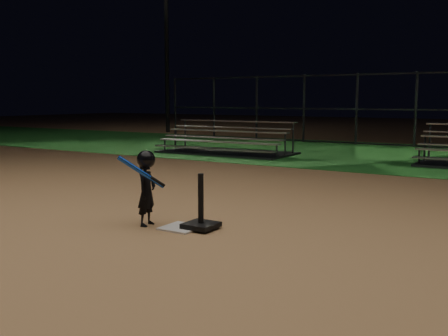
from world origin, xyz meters
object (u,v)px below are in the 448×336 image
(batting_tee, at_px, (201,218))
(bleacher_left, at_px, (226,147))
(home_plate, at_px, (181,228))
(child_batter, at_px, (146,186))
(light_pole_left, at_px, (166,28))

(batting_tee, height_order, bleacher_left, bleacher_left)
(home_plate, height_order, batting_tee, batting_tee)
(bleacher_left, bearing_deg, child_batter, -65.79)
(home_plate, relative_size, light_pole_left, 0.05)
(child_batter, xyz_separation_m, light_pole_left, (-11.53, 15.04, 4.43))
(home_plate, height_order, bleacher_left, bleacher_left)
(light_pole_left, bearing_deg, home_plate, -51.23)
(child_batter, bearing_deg, batting_tee, -83.49)
(batting_tee, bearing_deg, home_plate, -157.68)
(home_plate, xyz_separation_m, bleacher_left, (-4.25, 7.91, 0.19))
(batting_tee, relative_size, bleacher_left, 0.17)
(bleacher_left, xyz_separation_m, light_pole_left, (-7.75, 7.03, 4.75))
(home_plate, xyz_separation_m, child_batter, (-0.47, -0.10, 0.50))
(home_plate, bearing_deg, light_pole_left, 128.77)
(bleacher_left, height_order, light_pole_left, light_pole_left)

